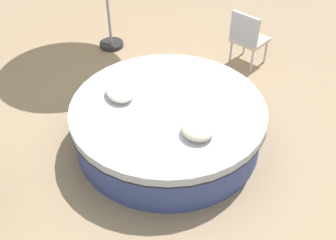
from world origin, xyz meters
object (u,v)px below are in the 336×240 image
(round_bed, at_px, (168,123))
(throw_pillow_0, at_px, (120,92))
(patio_chair, at_px, (247,36))
(throw_pillow_1, at_px, (197,129))

(round_bed, height_order, throw_pillow_0, throw_pillow_0)
(round_bed, xyz_separation_m, throw_pillow_0, (0.43, 0.51, 0.37))
(round_bed, height_order, patio_chair, patio_chair)
(throw_pillow_1, bearing_deg, throw_pillow_0, 29.87)
(throw_pillow_1, xyz_separation_m, patio_chair, (1.94, -1.87, -0.14))
(throw_pillow_0, distance_m, patio_chair, 2.64)
(round_bed, bearing_deg, throw_pillow_0, 49.78)
(round_bed, xyz_separation_m, throw_pillow_1, (-0.64, -0.11, 0.38))
(round_bed, distance_m, patio_chair, 2.38)
(throw_pillow_1, distance_m, patio_chair, 2.70)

